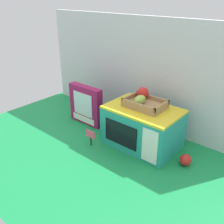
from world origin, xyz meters
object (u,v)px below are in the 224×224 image
at_px(cookie_set_box, 86,105).
at_px(loose_toy_apple, 185,160).
at_px(toy_microwave, 142,127).
at_px(price_sign, 91,136).
at_px(food_groups_crate, 144,101).

distance_m(cookie_set_box, loose_toy_apple, 0.76).
height_order(toy_microwave, price_sign, toy_microwave).
relative_size(toy_microwave, food_groups_crate, 1.86).
bearing_deg(cookie_set_box, toy_microwave, 2.13).
relative_size(food_groups_crate, price_sign, 2.26).
bearing_deg(loose_toy_apple, toy_microwave, 176.61).
bearing_deg(toy_microwave, price_sign, -137.04).
height_order(toy_microwave, food_groups_crate, food_groups_crate).
bearing_deg(toy_microwave, loose_toy_apple, -3.39).
bearing_deg(loose_toy_apple, cookie_set_box, 179.98).
distance_m(toy_microwave, cookie_set_box, 0.46).
relative_size(food_groups_crate, cookie_set_box, 0.84).
bearing_deg(cookie_set_box, price_sign, -39.29).
relative_size(toy_microwave, loose_toy_apple, 6.67).
relative_size(cookie_set_box, price_sign, 2.69).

